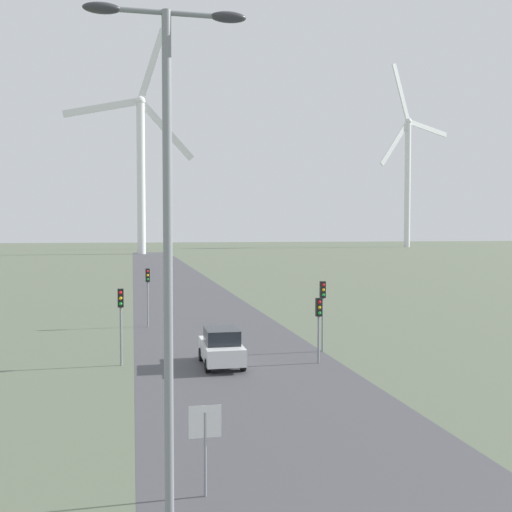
% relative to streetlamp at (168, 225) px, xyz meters
% --- Properties ---
extents(road_surface, '(10.00, 240.00, 0.01)m').
position_rel_streetlamp_xyz_m(road_surface, '(4.36, 43.15, -6.67)').
color(road_surface, '#47474C').
rests_on(road_surface, ground).
extents(streetlamp, '(3.07, 0.32, 10.79)m').
position_rel_streetlamp_xyz_m(streetlamp, '(0.00, 0.00, 0.00)').
color(streetlamp, gray).
rests_on(streetlamp, ground).
extents(stop_sign_near, '(0.81, 0.07, 2.28)m').
position_rel_streetlamp_xyz_m(stop_sign_near, '(1.04, 2.86, -5.09)').
color(stop_sign_near, gray).
rests_on(stop_sign_near, ground).
extents(traffic_light_post_near_left, '(0.28, 0.34, 3.74)m').
position_rel_streetlamp_xyz_m(traffic_light_post_near_left, '(-1.25, 17.89, -3.93)').
color(traffic_light_post_near_left, gray).
rests_on(traffic_light_post_near_left, ground).
extents(traffic_light_post_near_right, '(0.28, 0.34, 3.81)m').
position_rel_streetlamp_xyz_m(traffic_light_post_near_right, '(9.34, 19.05, -3.88)').
color(traffic_light_post_near_right, gray).
rests_on(traffic_light_post_near_right, ground).
extents(traffic_light_post_mid_left, '(0.28, 0.33, 3.96)m').
position_rel_streetlamp_xyz_m(traffic_light_post_mid_left, '(0.32, 29.37, -3.78)').
color(traffic_light_post_mid_left, gray).
rests_on(traffic_light_post_mid_left, ground).
extents(traffic_light_post_mid_right, '(0.28, 0.34, 3.23)m').
position_rel_streetlamp_xyz_m(traffic_light_post_mid_right, '(8.28, 16.42, -4.31)').
color(traffic_light_post_mid_right, gray).
rests_on(traffic_light_post_mid_right, ground).
extents(car_approaching, '(1.88, 4.12, 1.83)m').
position_rel_streetlamp_xyz_m(car_approaching, '(3.51, 16.82, -5.76)').
color(car_approaching, white).
rests_on(car_approaching, ground).
extents(wind_turbine_left, '(34.22, 2.60, 60.27)m').
position_rel_streetlamp_xyz_m(wind_turbine_left, '(1.77, 151.91, 19.05)').
color(wind_turbine_left, silver).
rests_on(wind_turbine_left, ground).
extents(wind_turbine_center, '(33.30, 13.27, 67.17)m').
position_rel_streetlamp_xyz_m(wind_turbine_center, '(100.35, 196.81, 22.49)').
color(wind_turbine_center, silver).
rests_on(wind_turbine_center, ground).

